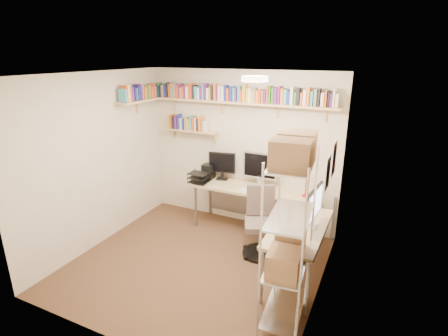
{
  "coord_description": "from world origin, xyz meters",
  "views": [
    {
      "loc": [
        2.09,
        -3.54,
        2.73
      ],
      "look_at": [
        0.16,
        0.55,
        1.24
      ],
      "focal_mm": 28.0,
      "sensor_mm": 36.0,
      "label": 1
    }
  ],
  "objects": [
    {
      "name": "room_shell",
      "position": [
        0.0,
        0.0,
        1.55
      ],
      "size": [
        3.24,
        3.04,
        2.52
      ],
      "color": "beige",
      "rests_on": "ground"
    },
    {
      "name": "wall_shelves",
      "position": [
        -0.41,
        1.3,
        2.02
      ],
      "size": [
        3.12,
        1.09,
        0.8
      ],
      "color": "#DAC27B",
      "rests_on": "ground"
    },
    {
      "name": "ground",
      "position": [
        0.0,
        0.0,
        0.0
      ],
      "size": [
        3.2,
        3.2,
        0.0
      ],
      "primitive_type": "plane",
      "color": "#4B2A20",
      "rests_on": "ground"
    },
    {
      "name": "wire_rack",
      "position": [
        1.36,
        -0.49,
        1.27
      ],
      "size": [
        0.46,
        0.84,
        2.03
      ],
      "rotation": [
        0.0,
        0.0,
        0.09
      ],
      "color": "silver",
      "rests_on": "ground"
    },
    {
      "name": "corner_desk",
      "position": [
        0.49,
        0.97,
        0.73
      ],
      "size": [
        2.28,
        1.93,
        1.29
      ],
      "color": "tan",
      "rests_on": "ground"
    },
    {
      "name": "office_chair",
      "position": [
        0.68,
        0.65,
        0.42
      ],
      "size": [
        0.57,
        0.58,
        0.99
      ],
      "rotation": [
        0.0,
        0.0,
        0.4
      ],
      "color": "black",
      "rests_on": "ground"
    }
  ]
}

